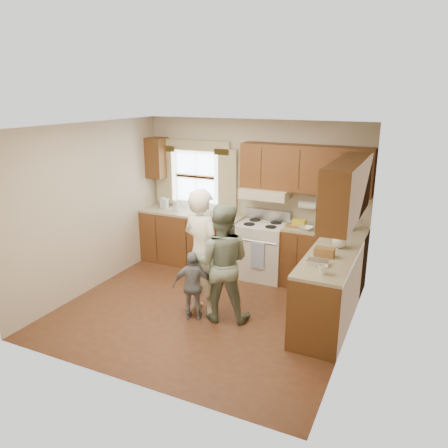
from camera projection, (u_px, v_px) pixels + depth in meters
The scene contains 6 objects.
room at pixel (204, 224), 5.71m from camera, with size 3.80×3.80×3.80m.
kitchen_fixtures at pixel (274, 236), 6.51m from camera, with size 3.80×2.25×2.15m.
stove at pixel (262, 249), 7.06m from camera, with size 0.76×0.67×1.07m.
woman_left at pixel (202, 252), 5.79m from camera, with size 0.63×0.41×1.73m, color white.
woman_right at pixel (222, 263), 5.64m from camera, with size 0.77×0.60×1.58m, color #2B4837.
child at pixel (193, 286), 5.72m from camera, with size 0.55×0.23×0.94m, color gray.
Camera 1 is at (2.55, -4.84, 2.90)m, focal length 35.00 mm.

